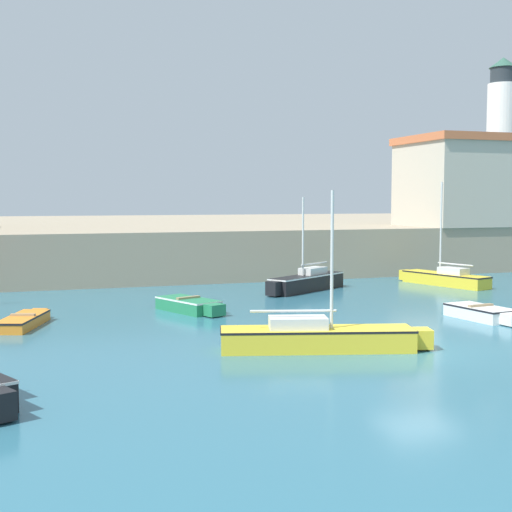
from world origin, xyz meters
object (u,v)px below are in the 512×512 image
(dinghy_green_0, at_px, (190,305))
(sailboat_yellow_2, at_px, (319,337))
(sailboat_black_7, at_px, (306,281))
(lighthouse, at_px, (501,143))
(dinghy_white_1, at_px, (483,312))
(sailboat_yellow_8, at_px, (445,277))
(harbor_shed_near_wharf, at_px, (454,181))
(dinghy_orange_4, at_px, (24,320))

(dinghy_green_0, bearing_deg, sailboat_yellow_2, -76.68)
(sailboat_black_7, xyz_separation_m, lighthouse, (21.80, 13.15, 8.57))
(dinghy_white_1, height_order, sailboat_yellow_8, sailboat_yellow_8)
(sailboat_yellow_2, relative_size, sailboat_black_7, 1.25)
(lighthouse, xyz_separation_m, harbor_shed_near_wharf, (-8.00, -5.67, -3.13))
(dinghy_white_1, bearing_deg, dinghy_green_0, 152.22)
(dinghy_green_0, xyz_separation_m, dinghy_white_1, (10.50, -5.53, -0.02))
(sailboat_yellow_2, relative_size, dinghy_orange_4, 1.76)
(sailboat_yellow_2, height_order, sailboat_black_7, sailboat_yellow_2)
(sailboat_yellow_8, xyz_separation_m, lighthouse, (13.69, 13.36, 8.63))
(dinghy_green_0, height_order, dinghy_white_1, dinghy_green_0)
(sailboat_yellow_8, bearing_deg, dinghy_white_1, -115.80)
(sailboat_yellow_2, height_order, dinghy_orange_4, sailboat_yellow_2)
(dinghy_orange_4, bearing_deg, dinghy_green_0, 11.95)
(sailboat_yellow_2, relative_size, lighthouse, 0.53)
(sailboat_yellow_2, xyz_separation_m, sailboat_yellow_8, (13.28, 13.28, -0.01))
(sailboat_yellow_2, distance_m, sailboat_yellow_8, 18.78)
(dinghy_white_1, bearing_deg, lighthouse, 51.61)
(sailboat_black_7, relative_size, lighthouse, 0.42)
(sailboat_yellow_2, height_order, lighthouse, lighthouse)
(sailboat_yellow_2, relative_size, harbor_shed_near_wharf, 0.98)
(lighthouse, bearing_deg, dinghy_green_0, -148.38)
(sailboat_yellow_8, xyz_separation_m, harbor_shed_near_wharf, (5.69, 7.69, 5.50))
(dinghy_white_1, distance_m, dinghy_orange_4, 17.65)
(dinghy_green_0, height_order, sailboat_yellow_2, sailboat_yellow_2)
(sailboat_black_7, bearing_deg, harbor_shed_near_wharf, 28.46)
(dinghy_white_1, relative_size, sailboat_black_7, 0.66)
(dinghy_orange_4, xyz_separation_m, lighthouse, (35.71, 19.29, 8.83))
(sailboat_yellow_2, bearing_deg, dinghy_white_1, 20.97)
(sailboat_black_7, xyz_separation_m, harbor_shed_near_wharf, (13.80, 7.48, 5.44))
(dinghy_white_1, xyz_separation_m, sailboat_yellow_2, (-8.42, -3.23, 0.16))
(sailboat_black_7, relative_size, sailboat_yellow_8, 0.93)
(sailboat_black_7, relative_size, harbor_shed_near_wharf, 0.79)
(lighthouse, relative_size, harbor_shed_near_wharf, 1.87)
(sailboat_yellow_8, height_order, harbor_shed_near_wharf, harbor_shed_near_wharf)
(dinghy_green_0, xyz_separation_m, harbor_shed_near_wharf, (21.05, 12.21, 5.63))
(dinghy_orange_4, distance_m, lighthouse, 41.53)
(dinghy_green_0, relative_size, dinghy_white_1, 1.07)
(dinghy_white_1, height_order, harbor_shed_near_wharf, harbor_shed_near_wharf)
(sailboat_yellow_2, xyz_separation_m, sailboat_black_7, (5.17, 13.49, 0.05))
(sailboat_yellow_8, bearing_deg, dinghy_green_0, -163.61)
(harbor_shed_near_wharf, bearing_deg, dinghy_green_0, -149.88)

